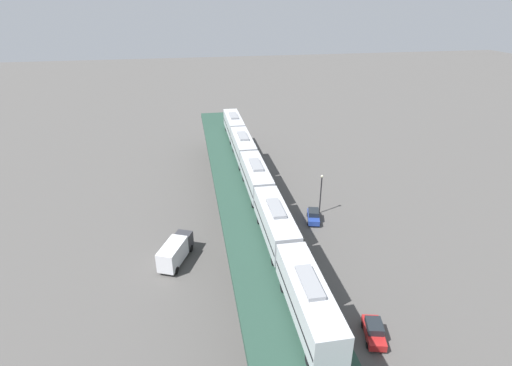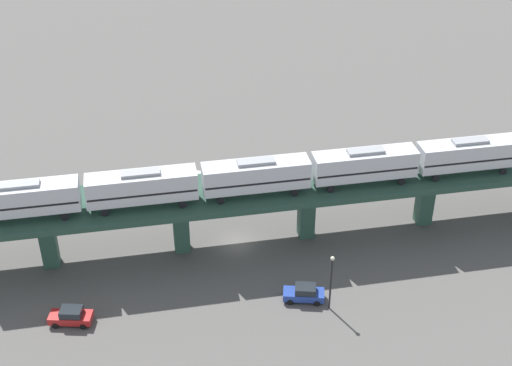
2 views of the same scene
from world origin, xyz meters
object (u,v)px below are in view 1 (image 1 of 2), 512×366
Objects in this scene: street_car_red at (374,331)px; street_lamp at (321,191)px; subway_train at (256,176)px; delivery_truck at (175,251)px; street_car_blue at (313,216)px.

street_lamp is at bearing -96.80° from street_car_red.
delivery_truck is at bearing 17.65° from subway_train.
delivery_truck is at bearing 21.44° from street_lamp.
street_car_red is at bearing 112.13° from subway_train.
delivery_truck is 25.47m from street_lamp.
street_car_red is at bearing 86.79° from street_car_blue.
street_car_blue is (-1.37, -24.48, 0.00)m from street_car_red.
street_car_red is 26.89m from delivery_truck.
street_lamp reaches higher than street_car_red.
street_car_blue is at bearing -162.22° from delivery_truck.
delivery_truck is 1.08× the size of street_lamp.
street_lamp is (-3.19, -26.76, 3.17)m from street_car_red.
subway_train is at bearing 17.94° from street_car_blue.
subway_train is 14.94m from delivery_truck.
subway_train reaches higher than street_car_red.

